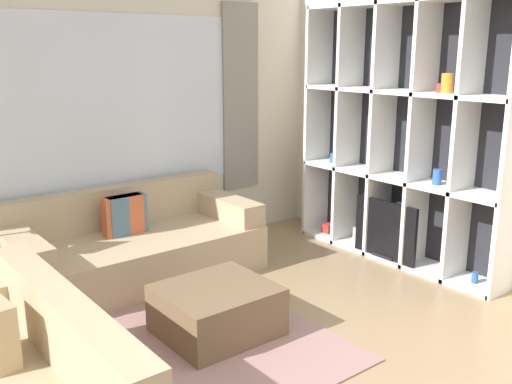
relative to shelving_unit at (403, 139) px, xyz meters
The scene contains 6 objects.
wall_back 2.65m from the shelving_unit, 142.27° to the left, with size 5.68×0.11×2.70m.
wall_right 0.28m from the shelving_unit, 11.30° to the left, with size 0.07×4.29×2.70m, color beige.
area_rug 3.02m from the shelving_unit, behind, with size 2.44×2.31×0.01m, color gray.
shelving_unit is the anchor object (origin of this frame).
couch_main 2.61m from the shelving_unit, 153.61° to the left, with size 2.12×0.97×0.76m.
ottoman 2.42m from the shelving_unit, behind, with size 0.75×0.68×0.35m.
Camera 1 is at (-2.17, -1.72, 1.95)m, focal length 40.00 mm.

